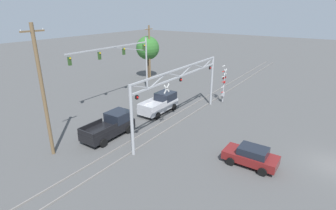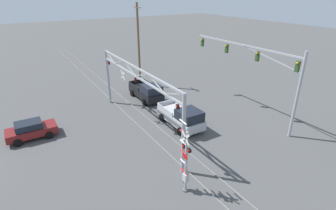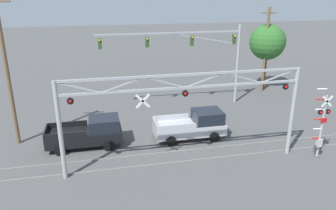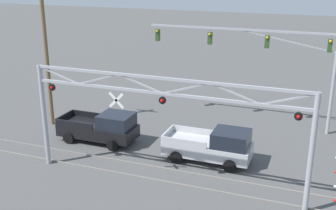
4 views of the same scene
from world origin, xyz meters
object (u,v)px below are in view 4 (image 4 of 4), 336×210
object	(u,v)px
pickup_truck_lead	(213,146)
pickup_truck_following	(102,128)
crossing_gantry	(162,112)
utility_pole_left	(46,52)
traffic_signal_span	(279,54)

from	to	relation	value
pickup_truck_lead	pickup_truck_following	size ratio (longest dim) A/B	1.00
crossing_gantry	utility_pole_left	distance (m)	12.40
traffic_signal_span	utility_pole_left	bearing A→B (deg)	-161.21
pickup_truck_lead	utility_pole_left	size ratio (longest dim) A/B	0.50
traffic_signal_span	pickup_truck_following	distance (m)	13.09
utility_pole_left	traffic_signal_span	bearing A→B (deg)	18.79
pickup_truck_following	crossing_gantry	bearing A→B (deg)	-34.43
traffic_signal_span	pickup_truck_lead	size ratio (longest dim) A/B	2.56
traffic_signal_span	utility_pole_left	xyz separation A→B (m)	(-15.41, -5.24, 0.02)
traffic_signal_span	utility_pole_left	size ratio (longest dim) A/B	1.28
crossing_gantry	utility_pole_left	bearing A→B (deg)	153.02
utility_pole_left	pickup_truck_following	bearing A→B (deg)	-17.07
pickup_truck_following	utility_pole_left	distance (m)	6.93
crossing_gantry	traffic_signal_span	world-z (taller)	traffic_signal_span
pickup_truck_lead	crossing_gantry	bearing A→B (deg)	-115.14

